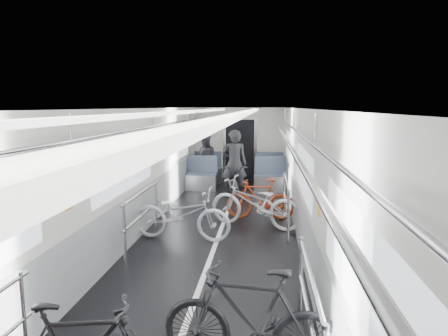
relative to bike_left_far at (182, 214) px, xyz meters
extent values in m
cube|color=black|center=(0.65, -0.56, -0.48)|extent=(3.00, 14.00, 0.01)
cube|color=white|center=(0.65, -0.56, 1.92)|extent=(3.00, 14.00, 0.02)
cube|color=silver|center=(-0.85, -0.56, 0.72)|extent=(0.02, 14.00, 2.40)
cube|color=silver|center=(2.15, -0.56, 0.72)|extent=(0.02, 14.00, 2.40)
cube|color=silver|center=(0.65, 6.44, 0.72)|extent=(3.00, 0.02, 2.40)
cube|color=white|center=(0.65, -0.56, -0.48)|extent=(0.08, 13.80, 0.01)
cube|color=gray|center=(-0.82, -0.56, -0.03)|extent=(0.01, 13.90, 0.90)
cube|color=gray|center=(2.12, -0.56, -0.03)|extent=(0.01, 13.90, 0.90)
cube|color=white|center=(-0.82, -0.56, 0.92)|extent=(0.01, 10.80, 0.75)
cube|color=white|center=(2.12, -0.56, 0.92)|extent=(0.01, 10.80, 0.75)
cube|color=white|center=(0.10, -0.56, 1.86)|extent=(0.14, 13.40, 0.05)
cube|color=white|center=(1.20, -0.56, 1.86)|extent=(0.14, 13.40, 0.05)
cube|color=black|center=(0.65, 6.38, 0.52)|extent=(0.95, 0.10, 2.00)
imported|color=silver|center=(0.00, 0.00, 0.00)|extent=(1.90, 0.84, 0.97)
imported|color=black|center=(1.40, -3.57, 0.02)|extent=(1.73, 0.67, 1.01)
imported|color=silver|center=(1.31, 0.89, 0.02)|extent=(2.03, 1.25, 1.01)
imported|color=#9D3413|center=(1.42, 1.49, -0.04)|extent=(1.49, 0.44, 0.89)
imported|color=black|center=(0.70, 3.42, -0.02)|extent=(0.89, 1.85, 0.93)
imported|color=black|center=(0.69, 3.52, 0.43)|extent=(0.71, 0.51, 1.84)
imported|color=#343139|center=(-0.36, 5.14, 0.33)|extent=(0.92, 0.79, 1.62)
camera|label=1|loc=(1.51, -6.98, 1.96)|focal=32.00mm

